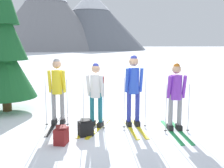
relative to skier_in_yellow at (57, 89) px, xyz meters
The scene contains 9 objects.
ground_plane 1.60m from the skier_in_yellow, 14.80° to the right, with size 400.00×400.00×0.00m, color white.
skier_in_yellow is the anchor object (origin of this frame).
skier_in_white 1.03m from the skier_in_yellow, 19.99° to the right, with size 1.00×1.59×1.64m.
skier_in_blue 1.95m from the skier_in_yellow, 13.55° to the right, with size 0.61×1.75×1.83m.
skier_in_purple 2.97m from the skier_in_yellow, 18.27° to the right, with size 0.61×1.79×1.65m.
pine_tree_mid 2.63m from the skier_in_yellow, 133.93° to the left, with size 1.88×1.88×4.54m.
backpack_on_snow_front 1.39m from the skier_in_yellow, 55.88° to the right, with size 0.37×0.31×0.38m.
backpack_on_snow_beside 1.59m from the skier_in_yellow, 85.31° to the right, with size 0.33×0.38×0.38m.
mountain_ridge_distant 83.92m from the skier_in_yellow, 89.43° to the left, with size 51.64×42.90×23.12m.
Camera 1 is at (-0.92, -6.48, 2.10)m, focal length 42.13 mm.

